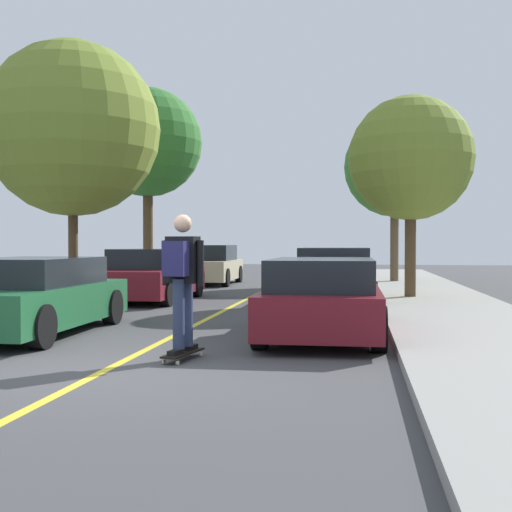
% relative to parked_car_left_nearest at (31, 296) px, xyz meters
% --- Properties ---
extents(ground, '(80.00, 80.00, 0.00)m').
position_rel_parked_car_left_nearest_xyz_m(ground, '(2.39, -2.73, -0.62)').
color(ground, '#424244').
extents(center_line, '(0.12, 39.20, 0.01)m').
position_rel_parked_car_left_nearest_xyz_m(center_line, '(2.39, 1.27, -0.62)').
color(center_line, gold).
rests_on(center_line, ground).
extents(parked_car_left_nearest, '(2.06, 4.36, 1.26)m').
position_rel_parked_car_left_nearest_xyz_m(parked_car_left_nearest, '(0.00, 0.00, 0.00)').
color(parked_car_left_nearest, '#1E5B33').
rests_on(parked_car_left_nearest, ground).
extents(parked_car_left_near, '(2.01, 4.29, 1.36)m').
position_rel_parked_car_left_nearest_xyz_m(parked_car_left_near, '(0.00, 6.39, 0.03)').
color(parked_car_left_near, maroon).
rests_on(parked_car_left_near, ground).
extents(parked_car_left_far, '(1.92, 4.22, 1.44)m').
position_rel_parked_car_left_nearest_xyz_m(parked_car_left_far, '(-0.00, 13.51, 0.07)').
color(parked_car_left_far, '#BCAD89').
rests_on(parked_car_left_far, ground).
extents(parked_car_right_nearest, '(1.88, 4.09, 1.26)m').
position_rel_parked_car_left_nearest_xyz_m(parked_car_right_nearest, '(4.79, 0.29, 0.01)').
color(parked_car_right_nearest, maroon).
rests_on(parked_car_right_nearest, ground).
extents(parked_car_right_near, '(2.00, 4.02, 1.39)m').
position_rel_parked_car_left_nearest_xyz_m(parked_car_right_near, '(4.79, 6.19, 0.06)').
color(parked_car_right_near, '#BCAD89').
rests_on(parked_car_right_near, ground).
extents(street_tree_left_nearest, '(4.47, 4.47, 6.53)m').
position_rel_parked_car_left_nearest_xyz_m(street_tree_left_nearest, '(-1.89, 5.83, 3.80)').
color(street_tree_left_nearest, '#4C3823').
rests_on(street_tree_left_nearest, sidewalk_left).
extents(street_tree_left_near, '(3.78, 3.78, 6.77)m').
position_rel_parked_car_left_nearest_xyz_m(street_tree_left_near, '(-1.89, 11.95, 4.38)').
color(street_tree_left_near, '#4C3823').
rests_on(street_tree_left_near, sidewalk_left).
extents(street_tree_right_nearest, '(3.18, 3.18, 5.13)m').
position_rel_parked_car_left_nearest_xyz_m(street_tree_right_nearest, '(6.68, 7.09, 3.04)').
color(street_tree_right_nearest, '#4C3823').
rests_on(street_tree_right_nearest, sidewalk_right).
extents(street_tree_right_near, '(3.66, 3.66, 5.99)m').
position_rel_parked_car_left_nearest_xyz_m(street_tree_right_near, '(6.68, 14.23, 3.66)').
color(street_tree_right_near, brown).
rests_on(street_tree_right_near, sidewalk_right).
extents(skateboard, '(0.38, 0.87, 0.10)m').
position_rel_parked_car_left_nearest_xyz_m(skateboard, '(3.12, -1.97, -0.54)').
color(skateboard, black).
rests_on(skateboard, ground).
extents(skateboarder, '(0.59, 0.71, 1.76)m').
position_rel_parked_car_left_nearest_xyz_m(skateboarder, '(3.11, -2.00, 0.48)').
color(skateboarder, black).
rests_on(skateboarder, skateboard).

